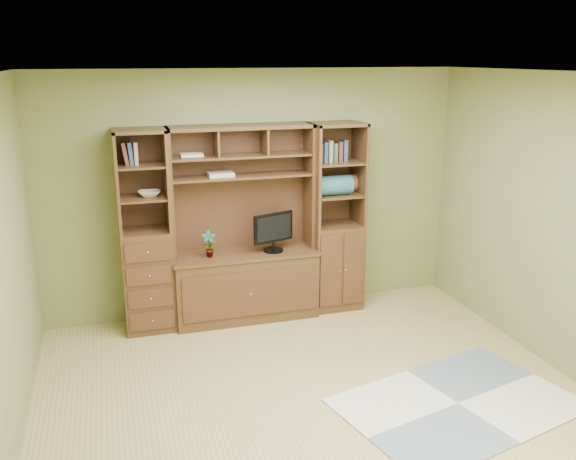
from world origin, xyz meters
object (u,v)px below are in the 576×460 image
object	(u,v)px
center_hutch	(244,226)
right_tower	(335,218)
monitor	(273,225)
left_tower	(145,232)

from	to	relation	value
center_hutch	right_tower	distance (m)	1.03
center_hutch	monitor	distance (m)	0.31
monitor	right_tower	bearing A→B (deg)	-12.21
center_hutch	left_tower	xyz separation A→B (m)	(-1.00, 0.04, 0.00)
left_tower	right_tower	distance (m)	2.02
center_hutch	monitor	world-z (taller)	center_hutch
right_tower	monitor	distance (m)	0.73
right_tower	monitor	xyz separation A→B (m)	(-0.72, -0.07, -0.01)
right_tower	monitor	world-z (taller)	right_tower
left_tower	right_tower	world-z (taller)	same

